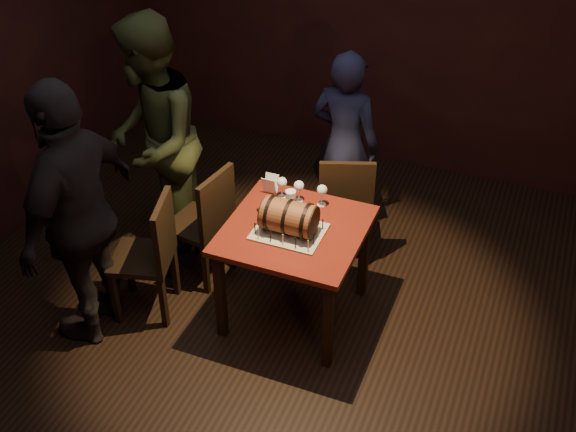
% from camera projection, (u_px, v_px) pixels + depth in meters
% --- Properties ---
extents(room_shell, '(5.04, 5.04, 2.80)m').
position_uv_depth(room_shell, '(283.00, 158.00, 4.19)').
color(room_shell, black).
rests_on(room_shell, ground).
extents(pub_table, '(0.90, 0.90, 0.75)m').
position_uv_depth(pub_table, '(295.00, 241.00, 4.79)').
color(pub_table, '#53130D').
rests_on(pub_table, ground).
extents(cake_board, '(0.45, 0.35, 0.01)m').
position_uv_depth(cake_board, '(289.00, 232.00, 4.68)').
color(cake_board, '#AA9F89').
rests_on(cake_board, pub_table).
extents(barrel_cake, '(0.40, 0.24, 0.24)m').
position_uv_depth(barrel_cake, '(289.00, 217.00, 4.61)').
color(barrel_cake, brown).
rests_on(barrel_cake, cake_board).
extents(birthday_candles, '(0.40, 0.30, 0.09)m').
position_uv_depth(birthday_candles, '(289.00, 226.00, 4.66)').
color(birthday_candles, '#F7EB93').
rests_on(birthday_candles, cake_board).
extents(wine_glass_left, '(0.07, 0.07, 0.16)m').
position_uv_depth(wine_glass_left, '(282.00, 183.00, 4.95)').
color(wine_glass_left, silver).
rests_on(wine_glass_left, pub_table).
extents(wine_glass_mid, '(0.07, 0.07, 0.16)m').
position_uv_depth(wine_glass_mid, '(299.00, 187.00, 4.91)').
color(wine_glass_mid, silver).
rests_on(wine_glass_mid, pub_table).
extents(wine_glass_right, '(0.07, 0.07, 0.16)m').
position_uv_depth(wine_glass_right, '(322.00, 191.00, 4.87)').
color(wine_glass_right, silver).
rests_on(wine_glass_right, pub_table).
extents(pint_of_ale, '(0.07, 0.07, 0.15)m').
position_uv_depth(pint_of_ale, '(291.00, 201.00, 4.85)').
color(pint_of_ale, silver).
rests_on(pint_of_ale, pub_table).
extents(menu_card, '(0.10, 0.05, 0.13)m').
position_uv_depth(menu_card, '(270.00, 185.00, 5.03)').
color(menu_card, white).
rests_on(menu_card, pub_table).
extents(chair_back, '(0.51, 0.51, 0.93)m').
position_uv_depth(chair_back, '(345.00, 203.00, 5.36)').
color(chair_back, black).
rests_on(chair_back, ground).
extents(chair_left_rear, '(0.46, 0.46, 0.93)m').
position_uv_depth(chair_left_rear, '(207.00, 220.00, 5.19)').
color(chair_left_rear, black).
rests_on(chair_left_rear, ground).
extents(chair_left_front, '(0.49, 0.49, 0.93)m').
position_uv_depth(chair_left_front, '(152.00, 251.00, 4.89)').
color(chair_left_front, black).
rests_on(chair_left_front, ground).
extents(person_back, '(0.59, 0.42, 1.54)m').
position_uv_depth(person_back, '(345.00, 145.00, 5.57)').
color(person_back, '#191A32').
rests_on(person_back, ground).
extents(person_left_rear, '(1.02, 1.12, 1.89)m').
position_uv_depth(person_left_rear, '(152.00, 141.00, 5.27)').
color(person_left_rear, '#363D1E').
rests_on(person_left_rear, ground).
extents(person_left_front, '(0.47, 1.10, 1.86)m').
position_uv_depth(person_left_front, '(79.00, 215.00, 4.53)').
color(person_left_front, black).
rests_on(person_left_front, ground).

